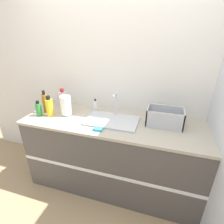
{
  "coord_description": "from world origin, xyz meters",
  "views": [
    {
      "loc": [
        0.49,
        -1.3,
        1.8
      ],
      "look_at": [
        -0.0,
        0.3,
        1.02
      ],
      "focal_mm": 28.0,
      "sensor_mm": 36.0,
      "label": 1
    }
  ],
  "objects_px": {
    "sink": "(112,120)",
    "bottle_amber": "(45,103)",
    "bottle_green": "(39,109)",
    "bottle_yellow": "(50,107)",
    "dish_rack": "(165,119)",
    "bottle_white_spray": "(63,99)",
    "paper_towel_roll": "(66,106)",
    "soap_dispenser": "(95,106)"
  },
  "relations": [
    {
      "from": "sink",
      "to": "bottle_amber",
      "type": "bearing_deg",
      "value": -179.08
    },
    {
      "from": "bottle_green",
      "to": "bottle_yellow",
      "type": "bearing_deg",
      "value": 18.93
    },
    {
      "from": "dish_rack",
      "to": "bottle_white_spray",
      "type": "relative_size",
      "value": 1.51
    },
    {
      "from": "bottle_amber",
      "to": "bottle_white_spray",
      "type": "xyz_separation_m",
      "value": [
        0.1,
        0.22,
        -0.01
      ]
    },
    {
      "from": "sink",
      "to": "bottle_yellow",
      "type": "bearing_deg",
      "value": -174.64
    },
    {
      "from": "bottle_yellow",
      "to": "bottle_amber",
      "type": "height_order",
      "value": "bottle_amber"
    },
    {
      "from": "dish_rack",
      "to": "paper_towel_roll",
      "type": "bearing_deg",
      "value": -175.57
    },
    {
      "from": "bottle_yellow",
      "to": "bottle_amber",
      "type": "bearing_deg",
      "value": 150.08
    },
    {
      "from": "sink",
      "to": "bottle_amber",
      "type": "height_order",
      "value": "sink"
    },
    {
      "from": "paper_towel_roll",
      "to": "bottle_white_spray",
      "type": "distance_m",
      "value": 0.27
    },
    {
      "from": "bottle_green",
      "to": "soap_dispenser",
      "type": "relative_size",
      "value": 1.16
    },
    {
      "from": "sink",
      "to": "bottle_green",
      "type": "relative_size",
      "value": 3.15
    },
    {
      "from": "bottle_green",
      "to": "soap_dispenser",
      "type": "bearing_deg",
      "value": 28.54
    },
    {
      "from": "bottle_yellow",
      "to": "bottle_green",
      "type": "relative_size",
      "value": 1.33
    },
    {
      "from": "bottle_amber",
      "to": "bottle_green",
      "type": "height_order",
      "value": "bottle_amber"
    },
    {
      "from": "bottle_yellow",
      "to": "bottle_green",
      "type": "height_order",
      "value": "bottle_yellow"
    },
    {
      "from": "paper_towel_roll",
      "to": "bottle_amber",
      "type": "distance_m",
      "value": 0.27
    },
    {
      "from": "bottle_white_spray",
      "to": "dish_rack",
      "type": "bearing_deg",
      "value": -5.66
    },
    {
      "from": "paper_towel_roll",
      "to": "dish_rack",
      "type": "xyz_separation_m",
      "value": [
        1.1,
        0.09,
        -0.05
      ]
    },
    {
      "from": "sink",
      "to": "paper_towel_roll",
      "type": "xyz_separation_m",
      "value": [
        -0.55,
        -0.0,
        0.1
      ]
    },
    {
      "from": "paper_towel_roll",
      "to": "bottle_yellow",
      "type": "xyz_separation_m",
      "value": [
        -0.18,
        -0.07,
        -0.01
      ]
    },
    {
      "from": "bottle_green",
      "to": "bottle_white_spray",
      "type": "distance_m",
      "value": 0.34
    },
    {
      "from": "bottle_amber",
      "to": "bottle_green",
      "type": "bearing_deg",
      "value": -104.56
    },
    {
      "from": "bottle_yellow",
      "to": "bottle_amber",
      "type": "xyz_separation_m",
      "value": [
        -0.1,
        0.06,
        0.02
      ]
    },
    {
      "from": "bottle_green",
      "to": "bottle_white_spray",
      "type": "relative_size",
      "value": 0.75
    },
    {
      "from": "bottle_green",
      "to": "soap_dispenser",
      "type": "distance_m",
      "value": 0.66
    },
    {
      "from": "dish_rack",
      "to": "bottle_yellow",
      "type": "relative_size",
      "value": 1.52
    },
    {
      "from": "paper_towel_roll",
      "to": "dish_rack",
      "type": "bearing_deg",
      "value": 4.43
    },
    {
      "from": "bottle_yellow",
      "to": "bottle_white_spray",
      "type": "xyz_separation_m",
      "value": [
        0.0,
        0.28,
        0.0
      ]
    },
    {
      "from": "sink",
      "to": "dish_rack",
      "type": "height_order",
      "value": "sink"
    },
    {
      "from": "dish_rack",
      "to": "bottle_yellow",
      "type": "height_order",
      "value": "bottle_yellow"
    },
    {
      "from": "bottle_white_spray",
      "to": "soap_dispenser",
      "type": "bearing_deg",
      "value": -0.73
    },
    {
      "from": "bottle_green",
      "to": "bottle_amber",
      "type": "bearing_deg",
      "value": 75.44
    },
    {
      "from": "sink",
      "to": "bottle_yellow",
      "type": "relative_size",
      "value": 2.36
    },
    {
      "from": "sink",
      "to": "bottle_amber",
      "type": "distance_m",
      "value": 0.83
    },
    {
      "from": "soap_dispenser",
      "to": "bottle_amber",
      "type": "bearing_deg",
      "value": -158.53
    },
    {
      "from": "bottle_amber",
      "to": "soap_dispenser",
      "type": "distance_m",
      "value": 0.6
    },
    {
      "from": "bottle_yellow",
      "to": "soap_dispenser",
      "type": "relative_size",
      "value": 1.54
    },
    {
      "from": "bottle_white_spray",
      "to": "bottle_green",
      "type": "bearing_deg",
      "value": -110.96
    },
    {
      "from": "paper_towel_roll",
      "to": "dish_rack",
      "type": "distance_m",
      "value": 1.11
    },
    {
      "from": "paper_towel_roll",
      "to": "soap_dispenser",
      "type": "distance_m",
      "value": 0.35
    },
    {
      "from": "bottle_amber",
      "to": "bottle_yellow",
      "type": "bearing_deg",
      "value": -29.92
    }
  ]
}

